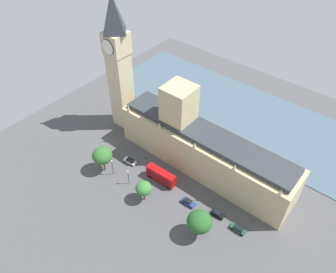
# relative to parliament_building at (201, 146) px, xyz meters

# --- Properties ---
(ground_plane) EXTENTS (141.93, 141.93, 0.00)m
(ground_plane) POSITION_rel_parliament_building_xyz_m (1.99, 1.76, -8.59)
(ground_plane) COLOR #4C4C4F
(river_thames) EXTENTS (39.57, 127.73, 0.25)m
(river_thames) POSITION_rel_parliament_building_xyz_m (-34.19, 1.76, -8.46)
(river_thames) COLOR #475B6B
(river_thames) RESTS_ON ground
(parliament_building) EXTENTS (13.79, 62.29, 27.89)m
(parliament_building) POSITION_rel_parliament_building_xyz_m (0.00, 0.00, 0.00)
(parliament_building) COLOR tan
(parliament_building) RESTS_ON ground
(clock_tower) EXTENTS (7.54, 7.54, 50.96)m
(clock_tower) POSITION_rel_parliament_building_xyz_m (0.07, -36.06, 17.75)
(clock_tower) COLOR #CCBA8E
(clock_tower) RESTS_ON ground
(car_white_by_river_gate) EXTENTS (2.22, 4.82, 1.74)m
(car_white_by_river_gate) POSITION_rel_parliament_building_xyz_m (14.80, -18.83, -7.70)
(car_white_by_river_gate) COLOR silver
(car_white_by_river_gate) RESTS_ON ground
(double_decker_bus_leading) EXTENTS (3.02, 10.60, 4.75)m
(double_decker_bus_leading) POSITION_rel_parliament_building_xyz_m (14.17, -5.22, -5.95)
(double_decker_bus_leading) COLOR #B20C0F
(double_decker_bus_leading) RESTS_ON ground
(car_blue_far_end) EXTENTS (1.99, 4.53, 1.74)m
(car_blue_far_end) POSITION_rel_parliament_building_xyz_m (15.83, 7.15, -7.70)
(car_blue_far_end) COLOR navy
(car_blue_far_end) RESTS_ON ground
(car_black_trailing) EXTENTS (2.19, 4.15, 1.74)m
(car_black_trailing) POSITION_rel_parliament_building_xyz_m (13.65, 16.52, -7.70)
(car_black_trailing) COLOR black
(car_black_trailing) RESTS_ON ground
(car_dark_green_midblock) EXTENTS (1.91, 4.61, 1.74)m
(car_dark_green_midblock) POSITION_rel_parliament_building_xyz_m (14.17, 23.86, -7.70)
(car_dark_green_midblock) COLOR #19472D
(car_dark_green_midblock) RESTS_ON ground
(pedestrian_kerbside) EXTENTS (0.57, 0.65, 1.59)m
(pedestrian_kerbside) POSITION_rel_parliament_building_xyz_m (9.98, -16.00, -7.87)
(pedestrian_kerbside) COLOR #336B60
(pedestrian_kerbside) RESTS_ON ground
(plane_tree_corner) EXTENTS (5.05, 5.05, 7.55)m
(plane_tree_corner) POSITION_rel_parliament_building_xyz_m (23.13, -4.45, -3.22)
(plane_tree_corner) COLOR brown
(plane_tree_corner) RESTS_ON ground
(plane_tree_opposite_hall) EXTENTS (6.65, 6.65, 9.72)m
(plane_tree_opposite_hall) POSITION_rel_parliament_building_xyz_m (22.63, -23.26, -1.72)
(plane_tree_opposite_hall) COLOR brown
(plane_tree_opposite_hall) RESTS_ON ground
(plane_tree_under_trees) EXTENTS (7.03, 7.03, 9.38)m
(plane_tree_under_trees) POSITION_rel_parliament_building_xyz_m (22.47, 15.68, -2.21)
(plane_tree_under_trees) COLOR brown
(plane_tree_under_trees) RESTS_ON ground
(street_lamp_near_tower) EXTENTS (0.56, 0.56, 6.15)m
(street_lamp_near_tower) POSITION_rel_parliament_building_xyz_m (21.67, -12.58, -4.28)
(street_lamp_near_tower) COLOR black
(street_lamp_near_tower) RESTS_ON ground
(street_lamp_slot_10) EXTENTS (0.56, 0.56, 6.72)m
(street_lamp_slot_10) POSITION_rel_parliament_building_xyz_m (22.11, -19.49, -3.93)
(street_lamp_slot_10) COLOR black
(street_lamp_slot_10) RESTS_ON ground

